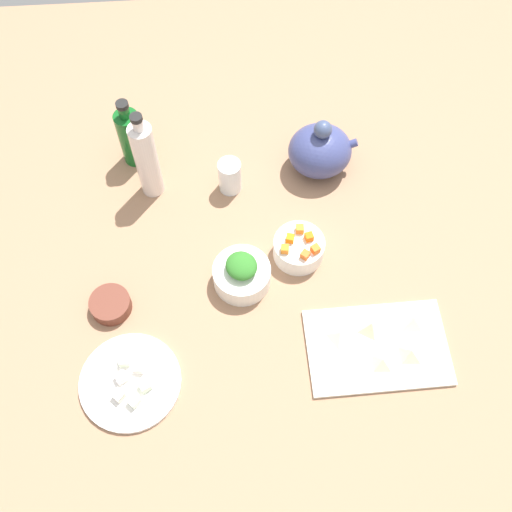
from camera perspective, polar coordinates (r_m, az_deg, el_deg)
name	(u,v)px	position (r cm, az deg, el deg)	size (l,w,h in cm)	color
tabletop	(256,269)	(150.27, 0.00, -1.18)	(190.00, 190.00, 3.00)	#9C7254
cutting_board	(377,347)	(142.66, 10.96, -8.15)	(31.06, 20.12, 1.00)	silver
plate_tofu	(130,382)	(140.11, -11.35, -11.17)	(21.95, 21.95, 1.20)	white
bowl_greens	(242,275)	(144.60, -1.30, -1.77)	(13.35, 13.35, 5.78)	white
bowl_carrots	(299,248)	(148.34, 3.90, 0.70)	(12.04, 12.04, 5.66)	white
bowl_small_side	(111,305)	(146.45, -13.08, -4.33)	(9.31, 9.31, 3.46)	brown
teapot	(320,150)	(160.15, 5.85, 9.54)	(17.49, 14.80, 16.83)	#3C447A
bottle_0	(146,159)	(153.09, -9.93, 8.64)	(5.67, 5.67, 27.26)	silver
bottle_1	(131,136)	(162.53, -11.33, 10.62)	(6.12, 6.12, 20.71)	#145D21
drinking_glass_0	(230,176)	(157.03, -2.40, 7.26)	(5.74, 5.74, 9.47)	white
carrot_cube_0	(309,237)	(145.76, 4.85, 1.75)	(1.80, 1.80, 1.80)	orange
carrot_cube_1	(290,238)	(145.25, 3.12, 1.61)	(1.80, 1.80, 1.80)	orange
carrot_cube_2	(305,255)	(143.34, 4.50, 0.11)	(1.80, 1.80, 1.80)	orange
carrot_cube_3	(300,229)	(146.68, 4.00, 2.46)	(1.80, 1.80, 1.80)	orange
carrot_cube_4	(315,247)	(144.50, 5.40, 0.79)	(1.80, 1.80, 1.80)	orange
carrot_cube_5	(285,249)	(143.79, 2.64, 0.64)	(1.80, 1.80, 1.80)	orange
chopped_greens_mound	(241,266)	(140.38, -1.33, -0.90)	(7.41, 7.05, 3.71)	#2E7426
tofu_cube_0	(121,377)	(139.02, -12.17, -10.74)	(2.20, 2.20, 2.20)	white
tofu_cube_1	(140,367)	(138.97, -10.53, -9.91)	(2.20, 2.20, 2.20)	white
tofu_cube_2	(145,386)	(137.48, -10.06, -11.55)	(2.20, 2.20, 2.20)	#E3F6CA
tofu_cube_3	(119,396)	(137.93, -12.39, -12.28)	(2.20, 2.20, 2.20)	white
tofu_cube_4	(134,401)	(136.95, -11.05, -12.84)	(2.20, 2.20, 2.20)	white
tofu_cube_5	(124,361)	(140.10, -11.90, -9.30)	(2.20, 2.20, 2.20)	white
dumpling_0	(382,362)	(139.81, 11.40, -9.38)	(4.24, 3.96, 2.57)	beige
dumpling_1	(410,353)	(141.69, 13.86, -8.56)	(4.49, 4.01, 2.78)	beige
dumpling_2	(340,334)	(140.81, 7.63, -7.07)	(4.93, 4.47, 2.02)	beige
dumpling_3	(371,326)	(142.05, 10.42, -6.31)	(4.44, 4.31, 3.05)	beige
dumpling_4	(413,320)	(144.90, 14.06, -5.67)	(5.27, 4.74, 2.51)	beige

